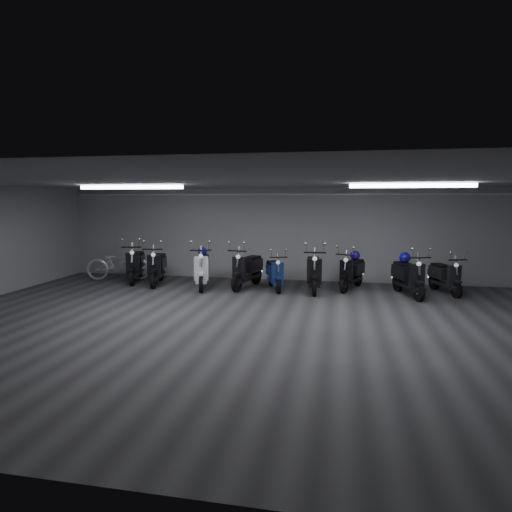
% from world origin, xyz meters
% --- Properties ---
extents(floor, '(14.00, 10.00, 0.01)m').
position_xyz_m(floor, '(0.00, 0.00, -0.01)').
color(floor, '#373739').
rests_on(floor, ground).
extents(ceiling, '(14.00, 10.00, 0.01)m').
position_xyz_m(ceiling, '(0.00, 0.00, 2.80)').
color(ceiling, gray).
rests_on(ceiling, ground).
extents(back_wall, '(14.00, 0.01, 2.80)m').
position_xyz_m(back_wall, '(0.00, 5.00, 1.40)').
color(back_wall, '#98989A').
rests_on(back_wall, ground).
extents(front_wall, '(14.00, 0.01, 2.80)m').
position_xyz_m(front_wall, '(0.00, -5.00, 1.40)').
color(front_wall, '#98989A').
rests_on(front_wall, ground).
extents(fluor_strip_left, '(2.40, 0.18, 0.08)m').
position_xyz_m(fluor_strip_left, '(-3.00, 1.00, 2.74)').
color(fluor_strip_left, white).
rests_on(fluor_strip_left, ceiling).
extents(fluor_strip_right, '(2.40, 0.18, 0.08)m').
position_xyz_m(fluor_strip_right, '(3.00, 1.00, 2.74)').
color(fluor_strip_right, white).
rests_on(fluor_strip_right, ceiling).
extents(conduit, '(13.60, 0.05, 0.05)m').
position_xyz_m(conduit, '(0.00, 4.92, 2.62)').
color(conduit, white).
rests_on(conduit, back_wall).
extents(scooter_0, '(1.13, 1.97, 1.39)m').
position_xyz_m(scooter_0, '(-4.35, 3.77, 0.70)').
color(scooter_0, black).
rests_on(scooter_0, floor).
extents(scooter_1, '(1.03, 1.93, 1.37)m').
position_xyz_m(scooter_1, '(-3.57, 3.54, 0.68)').
color(scooter_1, black).
rests_on(scooter_1, floor).
extents(scooter_2, '(1.09, 1.99, 1.41)m').
position_xyz_m(scooter_2, '(-2.12, 3.32, 0.70)').
color(scooter_2, white).
rests_on(scooter_2, floor).
extents(scooter_3, '(1.05, 1.95, 1.38)m').
position_xyz_m(scooter_3, '(-0.89, 3.55, 0.69)').
color(scooter_3, black).
rests_on(scooter_3, floor).
extents(scooter_4, '(1.03, 1.69, 1.20)m').
position_xyz_m(scooter_4, '(-0.10, 3.47, 0.60)').
color(scooter_4, navy).
rests_on(scooter_4, floor).
extents(scooter_5, '(0.80, 1.93, 1.40)m').
position_xyz_m(scooter_5, '(0.97, 3.46, 0.70)').
color(scooter_5, black).
rests_on(scooter_5, floor).
extents(scooter_7, '(1.14, 1.81, 1.28)m').
position_xyz_m(scooter_7, '(1.98, 3.88, 0.64)').
color(scooter_7, black).
rests_on(scooter_7, floor).
extents(scooter_8, '(1.10, 1.89, 1.33)m').
position_xyz_m(scooter_8, '(3.38, 3.31, 0.67)').
color(scooter_8, black).
rests_on(scooter_8, floor).
extents(scooter_9, '(1.01, 1.71, 1.20)m').
position_xyz_m(scooter_9, '(4.38, 3.81, 0.60)').
color(scooter_9, black).
rests_on(scooter_9, floor).
extents(bicycle, '(2.02, 1.15, 1.24)m').
position_xyz_m(bicycle, '(-5.05, 4.04, 0.62)').
color(bicycle, silver).
rests_on(bicycle, floor).
extents(helmet_0, '(0.27, 0.27, 0.27)m').
position_xyz_m(helmet_0, '(2.06, 4.10, 0.92)').
color(helmet_0, '#1A0C87').
rests_on(helmet_0, scooter_7).
extents(helmet_1, '(0.28, 0.28, 0.28)m').
position_xyz_m(helmet_1, '(3.30, 3.55, 0.97)').
color(helmet_1, '#0E0B7E').
rests_on(helmet_1, scooter_8).
extents(helmet_2, '(0.25, 0.25, 0.25)m').
position_xyz_m(helmet_2, '(-2.19, 3.58, 1.00)').
color(helmet_2, '#140D99').
rests_on(helmet_2, scooter_2).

